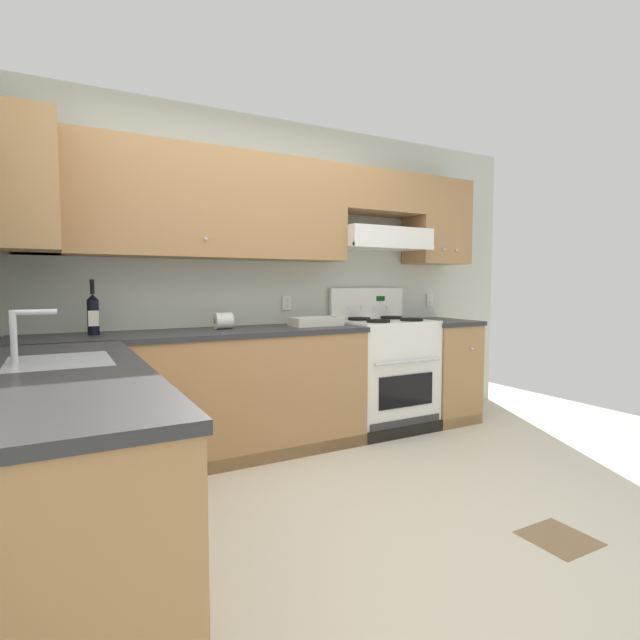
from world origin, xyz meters
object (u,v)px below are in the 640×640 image
(stove, at_px, (384,373))
(paper_towel_roll, at_px, (223,321))
(wine_bottle, at_px, (93,313))
(bowl, at_px, (316,323))

(stove, relative_size, paper_towel_roll, 9.55)
(stove, bearing_deg, paper_towel_roll, 176.53)
(stove, relative_size, wine_bottle, 3.37)
(stove, distance_m, bowl, 0.81)
(stove, height_order, bowl, stove)
(bowl, bearing_deg, wine_bottle, 176.83)
(stove, distance_m, paper_towel_roll, 1.47)
(wine_bottle, relative_size, bowl, 0.90)
(wine_bottle, xyz_separation_m, paper_towel_roll, (0.86, 0.01, -0.08))
(bowl, xyz_separation_m, paper_towel_roll, (-0.71, 0.09, 0.04))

